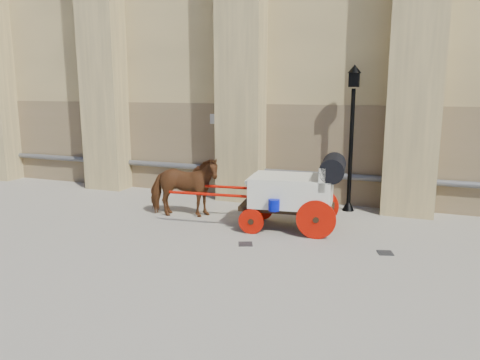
% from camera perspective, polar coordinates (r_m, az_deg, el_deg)
% --- Properties ---
extents(ground, '(90.00, 90.00, 0.00)m').
position_cam_1_polar(ground, '(11.37, -1.47, -6.77)').
color(ground, gray).
rests_on(ground, ground).
extents(horse, '(2.15, 1.38, 1.68)m').
position_cam_1_polar(horse, '(12.86, -6.88, -0.85)').
color(horse, brown).
rests_on(horse, ground).
extents(carriage, '(4.45, 1.69, 1.90)m').
position_cam_1_polar(carriage, '(11.67, 7.03, -1.16)').
color(carriage, black).
rests_on(carriage, ground).
extents(street_lamp, '(0.39, 0.39, 4.13)m').
position_cam_1_polar(street_lamp, '(13.58, 13.44, 5.42)').
color(street_lamp, black).
rests_on(street_lamp, ground).
extents(drain_grate_near, '(0.42, 0.42, 0.01)m').
position_cam_1_polar(drain_grate_near, '(10.76, 0.67, -7.80)').
color(drain_grate_near, black).
rests_on(drain_grate_near, ground).
extents(drain_grate_far, '(0.40, 0.40, 0.01)m').
position_cam_1_polar(drain_grate_far, '(10.69, 17.28, -8.47)').
color(drain_grate_far, black).
rests_on(drain_grate_far, ground).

